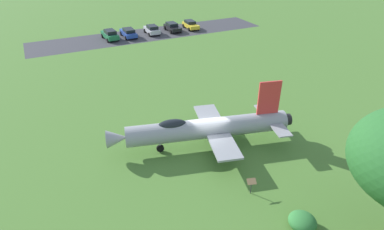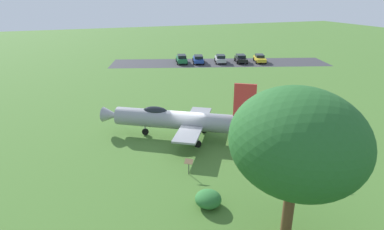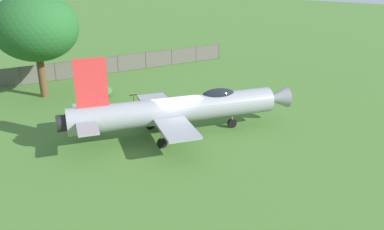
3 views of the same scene
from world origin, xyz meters
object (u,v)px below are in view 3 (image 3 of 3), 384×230
object	(u,v)px
display_jet	(181,109)
shrub_near_fence	(102,91)
info_plaque	(134,97)
shade_tree	(35,27)

from	to	relation	value
display_jet	shrub_near_fence	xyz separation A→B (m)	(-1.58, -9.80, -1.25)
shrub_near_fence	display_jet	bearing A→B (deg)	80.84
shrub_near_fence	info_plaque	world-z (taller)	info_plaque
display_jet	shrub_near_fence	size ratio (longest dim) A/B	8.09
shrub_near_fence	info_plaque	size ratio (longest dim) A/B	1.45
shade_tree	info_plaque	distance (m)	9.35
shade_tree	display_jet	bearing A→B (deg)	95.40
shrub_near_fence	info_plaque	distance (m)	3.85
shade_tree	info_plaque	bearing A→B (deg)	110.04
shade_tree	shrub_near_fence	size ratio (longest dim) A/B	4.89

